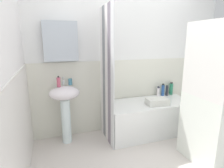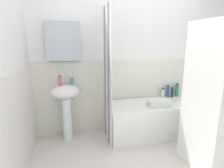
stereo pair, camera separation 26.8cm
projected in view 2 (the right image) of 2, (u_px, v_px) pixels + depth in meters
wall_back_tiled at (125, 64)px, 3.11m from camera, size 3.60×0.18×2.40m
wall_left_tiled at (10, 81)px, 1.91m from camera, size 0.07×1.81×2.40m
sink at (66, 100)px, 2.78m from camera, size 0.44×0.34×0.88m
faucet at (65, 80)px, 2.79m from camera, size 0.03×0.12×0.12m
soap_dispenser at (60, 81)px, 2.69m from camera, size 0.05×0.05×0.16m
toothbrush_cup at (72, 81)px, 2.80m from camera, size 0.06×0.06×0.09m
bathtub at (151, 119)px, 3.04m from camera, size 1.42×0.64×0.54m
shower_curtain at (107, 77)px, 2.71m from camera, size 0.01×0.64×2.00m
lotion_bottle at (177, 90)px, 3.33m from camera, size 0.06×0.06×0.23m
conditioner_bottle at (172, 92)px, 3.28m from camera, size 0.05×0.05×0.19m
shampoo_bottle at (168, 91)px, 3.28m from camera, size 0.05×0.05×0.22m
body_wash_bottle at (163, 93)px, 3.27m from camera, size 0.05×0.05×0.17m
towel_folded at (159, 103)px, 2.84m from camera, size 0.36×0.24×0.10m
washer_dryer_stack at (222, 99)px, 2.14m from camera, size 0.63×0.64×1.74m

